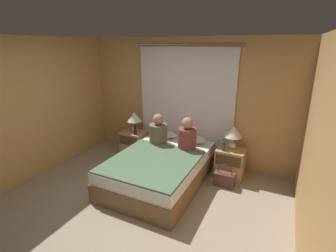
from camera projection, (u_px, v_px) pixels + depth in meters
ground_plane at (130, 213)px, 3.57m from camera, size 16.00×16.00×0.00m
wall_back at (186, 101)px, 4.97m from camera, size 4.48×0.06×2.50m
wall_left at (17, 113)px, 4.09m from camera, size 0.06×4.30×2.50m
wall_right at (322, 170)px, 2.25m from camera, size 0.06×4.30×2.50m
curtain_panel at (185, 106)px, 4.95m from camera, size 2.22×0.03×2.35m
bed at (160, 169)px, 4.31m from camera, size 1.42×2.08×0.52m
nightstand_left at (134, 143)px, 5.39m from camera, size 0.50×0.42×0.54m
nightstand_right at (230, 163)px, 4.50m from camera, size 0.50×0.42×0.54m
lamp_left at (134, 118)px, 5.26m from camera, size 0.33×0.33×0.43m
lamp_right at (233, 133)px, 4.37m from camera, size 0.33×0.33×0.43m
pillow_left at (166, 134)px, 5.05m from camera, size 0.49×0.31×0.12m
pillow_right at (194, 139)px, 4.79m from camera, size 0.49×0.31×0.12m
blanket_on_bed at (152, 161)px, 3.98m from camera, size 1.36×1.45×0.03m
person_left_in_bed at (158, 132)px, 4.68m from camera, size 0.35×0.35×0.59m
person_right_in_bed at (187, 136)px, 4.43m from camera, size 0.34×0.34×0.60m
beer_bottle_on_left_stand at (135, 130)px, 5.13m from camera, size 0.06×0.06×0.23m
beer_bottle_on_right_stand at (223, 146)px, 4.35m from camera, size 0.06×0.06×0.23m
handbag_on_floor at (224, 179)px, 4.23m from camera, size 0.35×0.17×0.41m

